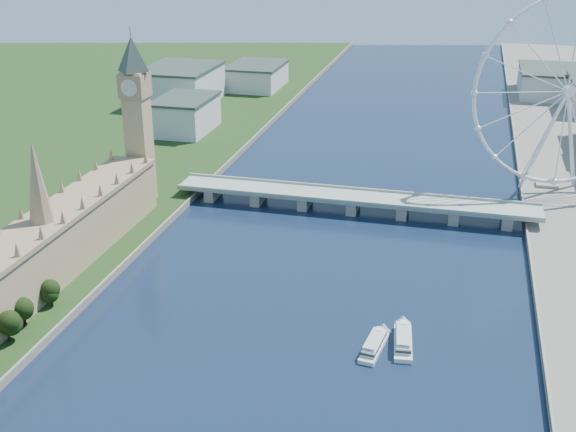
% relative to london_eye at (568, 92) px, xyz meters
% --- Properties ---
extents(parliament_range, '(24.00, 200.00, 70.00)m').
position_rel_london_eye_xyz_m(parliament_range, '(-247.98, -185.08, -49.04)').
color(parliament_range, tan).
rests_on(parliament_range, ground).
extents(big_ben, '(20.02, 20.02, 110.00)m').
position_rel_london_eye_xyz_m(big_ben, '(-247.98, -77.08, -0.95)').
color(big_ben, tan).
rests_on(big_ben, ground).
extents(westminster_bridge, '(220.00, 22.00, 9.50)m').
position_rel_london_eye_xyz_m(westminster_bridge, '(-119.98, -55.08, -60.89)').
color(westminster_bridge, gray).
rests_on(westminster_bridge, ground).
extents(london_eye, '(113.60, 39.12, 124.30)m').
position_rel_london_eye_xyz_m(london_eye, '(0.00, 0.00, 0.00)').
color(london_eye, silver).
rests_on(london_eye, ground).
extents(city_skyline, '(505.00, 280.00, 32.00)m').
position_rel_london_eye_xyz_m(city_skyline, '(-80.75, 205.00, -50.56)').
color(city_skyline, beige).
rests_on(city_skyline, ground).
extents(tour_boat_near, '(10.81, 28.39, 6.10)m').
position_rel_london_eye_xyz_m(tour_boat_near, '(-86.79, -204.54, -67.52)').
color(tour_boat_near, silver).
rests_on(tour_boat_near, ground).
extents(tour_boat_far, '(10.92, 30.80, 6.66)m').
position_rel_london_eye_xyz_m(tour_boat_far, '(-75.41, -198.34, -67.52)').
color(tour_boat_far, silver).
rests_on(tour_boat_far, ground).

